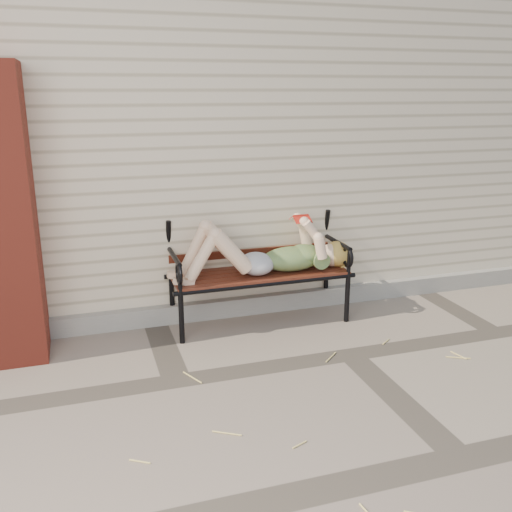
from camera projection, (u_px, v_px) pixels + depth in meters
name	position (u px, v px, depth m)	size (l,w,h in m)	color
ground	(351.00, 355.00, 4.07)	(80.00, 80.00, 0.00)	gray
house_wall	(235.00, 119.00, 6.39)	(8.00, 4.00, 3.00)	beige
foundation_strip	(300.00, 299.00, 4.93)	(8.00, 0.10, 0.15)	#A09C90
garden_bench	(256.00, 253.00, 4.58)	(1.53, 0.61, 0.99)	black
reading_woman	(262.00, 253.00, 4.46)	(1.45, 0.33, 0.46)	#0B434F
straw_scatter	(320.00, 409.00, 3.36)	(2.06, 1.75, 0.01)	#DEC66C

